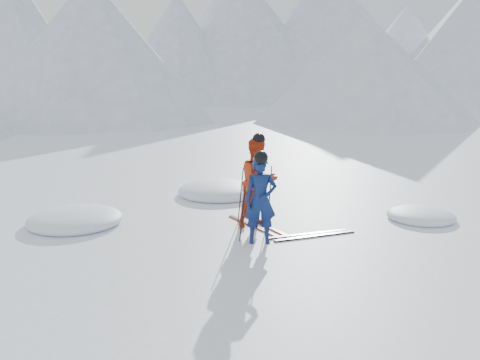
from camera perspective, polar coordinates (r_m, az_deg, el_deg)
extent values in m
plane|color=white|center=(10.10, 11.30, -6.03)|extent=(160.00, 160.00, 0.00)
cone|color=#B2BCD1|center=(59.79, -17.70, 14.20)|extent=(17.69, 17.69, 11.93)
cone|color=#B2BCD1|center=(52.81, -6.97, 14.44)|extent=(19.63, 19.63, 10.85)
cone|color=#B2BCD1|center=(57.23, -0.07, 15.99)|extent=(23.31, 23.31, 14.15)
cone|color=#B2BCD1|center=(59.49, 9.75, 16.02)|extent=(28.94, 28.94, 14.88)
cone|color=silver|center=(65.06, 17.98, 13.45)|extent=(24.45, 24.45, 10.76)
cone|color=#B2BCD1|center=(32.94, 13.86, 11.94)|extent=(14.00, 14.00, 6.50)
cone|color=#B2BCD1|center=(34.49, -16.18, 13.88)|extent=(16.00, 16.00, 9.00)
imported|color=navy|center=(9.25, 2.32, -2.29)|extent=(0.66, 0.52, 1.61)
imported|color=#BB300F|center=(10.24, 2.08, -0.33)|extent=(1.02, 0.88, 1.80)
cylinder|color=black|center=(9.37, 0.27, -3.80)|extent=(0.11, 0.08, 1.07)
cylinder|color=black|center=(9.63, 3.23, -3.38)|extent=(0.11, 0.07, 1.07)
cylinder|color=black|center=(10.45, 0.07, -1.76)|extent=(0.12, 0.10, 1.20)
cylinder|color=black|center=(10.54, 3.35, -1.66)|extent=(0.12, 0.08, 1.20)
cube|color=black|center=(10.42, 1.42, -5.14)|extent=(0.57, 1.66, 0.03)
cube|color=black|center=(10.50, 2.67, -5.03)|extent=(0.45, 1.68, 0.03)
cube|color=black|center=(9.97, 7.52, -6.05)|extent=(1.70, 0.14, 0.03)
cube|color=black|center=(9.88, 8.41, -6.24)|extent=(1.70, 0.20, 0.03)
ellipsoid|color=white|center=(11.14, -17.99, -4.69)|extent=(1.95, 1.95, 0.43)
ellipsoid|color=white|center=(11.62, 19.64, -4.12)|extent=(1.44, 1.44, 0.32)
ellipsoid|color=white|center=(13.11, -2.38, -1.63)|extent=(2.12, 2.12, 0.47)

